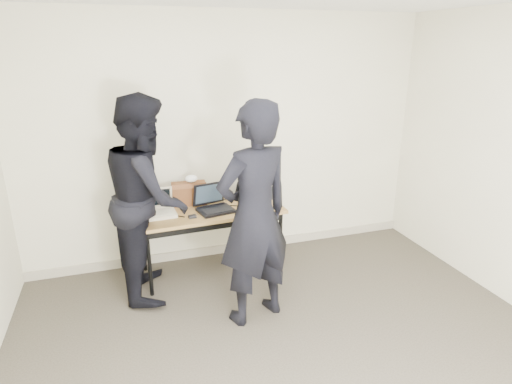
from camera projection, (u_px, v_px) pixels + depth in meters
name	position (u px, v px, depth m)	size (l,w,h in m)	color
room	(320.00, 213.00, 2.68)	(4.60, 4.60, 2.80)	#3F3930
desk	(211.00, 215.00, 4.48)	(1.53, 0.72, 0.72)	olive
laptop_beige	(159.00, 210.00, 4.32)	(0.33, 0.32, 0.25)	beige
laptop_center	(214.00, 204.00, 4.43)	(0.41, 0.40, 0.27)	black
laptop_right	(251.00, 195.00, 4.75)	(0.36, 0.35, 0.21)	black
leather_satchel	(189.00, 193.00, 4.57)	(0.37, 0.20, 0.25)	brown
tissue	(191.00, 179.00, 4.53)	(0.13, 0.10, 0.08)	white
equipment_box	(262.00, 192.00, 4.79)	(0.22, 0.19, 0.13)	black
power_brick	(192.00, 217.00, 4.24)	(0.08, 0.05, 0.03)	black
cables	(219.00, 207.00, 4.51)	(1.15, 0.44, 0.01)	black
person_typist	(254.00, 216.00, 3.60)	(0.72, 0.47, 1.96)	black
person_observer	(148.00, 197.00, 4.06)	(0.95, 0.74, 1.95)	black
baseboard	(232.00, 247.00, 5.12)	(4.50, 0.03, 0.10)	#A9A18C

